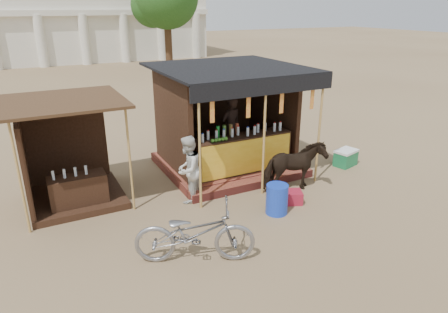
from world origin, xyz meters
TOP-DOWN VIEW (x-y plane):
  - ground at (0.00, 0.00)m, footprint 120.00×120.00m
  - main_stall at (1.01, 3.36)m, footprint 3.60×3.61m
  - secondary_stall at (-3.17, 3.24)m, footprint 2.40×2.40m
  - cow at (1.72, 1.32)m, footprint 1.53×0.83m
  - motorbike at (-1.48, -0.20)m, footprint 2.20×1.53m
  - bystander at (-0.70, 2.00)m, footprint 0.95×0.94m
  - blue_barrel at (0.76, 0.59)m, footprint 0.62×0.62m
  - red_crate at (1.36, 0.82)m, footprint 0.50×0.49m
  - cooler at (4.03, 2.00)m, footprint 0.74×0.60m
  - background_building at (-2.00, 29.94)m, footprint 26.00×7.45m

SIDE VIEW (x-z plane):
  - ground at x=0.00m, z-range 0.00..0.00m
  - red_crate at x=1.36m, z-range 0.00..0.29m
  - cooler at x=4.03m, z-range 0.00..0.46m
  - blue_barrel at x=0.76m, z-range 0.00..0.66m
  - motorbike at x=-1.48m, z-range 0.00..1.10m
  - cow at x=1.72m, z-range 0.00..1.24m
  - bystander at x=-0.70m, z-range 0.00..1.55m
  - secondary_stall at x=-3.17m, z-range -0.34..2.04m
  - main_stall at x=1.01m, z-range -0.36..2.42m
  - background_building at x=-2.00m, z-range -0.11..8.07m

